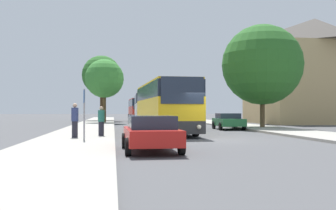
% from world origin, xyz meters
% --- Properties ---
extents(ground_plane, '(300.00, 300.00, 0.00)m').
position_xyz_m(ground_plane, '(0.00, 0.00, 0.00)').
color(ground_plane, '#4C4C4F').
rests_on(ground_plane, ground).
extents(sidewalk_left, '(4.00, 120.00, 0.15)m').
position_xyz_m(sidewalk_left, '(-7.00, 0.00, 0.07)').
color(sidewalk_left, '#A39E93').
rests_on(sidewalk_left, ground_plane).
extents(sidewalk_right, '(4.00, 120.00, 0.15)m').
position_xyz_m(sidewalk_right, '(7.00, 0.00, 0.07)').
color(sidewalk_right, '#A39E93').
rests_on(sidewalk_right, ground_plane).
extents(building_right_background, '(14.17, 11.72, 12.62)m').
position_xyz_m(building_right_background, '(18.96, 23.98, 6.31)').
color(building_right_background, tan).
rests_on(building_right_background, ground_plane).
extents(bus_front, '(3.15, 12.04, 3.36)m').
position_xyz_m(bus_front, '(-1.65, 6.15, 1.80)').
color(bus_front, '#2D2D2D').
rests_on(bus_front, ground_plane).
extents(bus_middle, '(3.10, 10.36, 3.31)m').
position_xyz_m(bus_middle, '(-1.46, 22.05, 1.77)').
color(bus_middle, '#2D519E').
rests_on(bus_middle, ground_plane).
extents(bus_rear, '(2.80, 10.47, 3.20)m').
position_xyz_m(bus_rear, '(-1.45, 36.75, 1.71)').
color(bus_rear, gray).
rests_on(bus_rear, ground_plane).
extents(parked_car_left_curb, '(2.10, 4.36, 1.35)m').
position_xyz_m(parked_car_left_curb, '(-3.68, -5.54, 0.71)').
color(parked_car_left_curb, red).
rests_on(parked_car_left_curb, ground_plane).
extents(parked_car_right_near, '(2.23, 4.32, 1.31)m').
position_xyz_m(parked_car_right_near, '(4.11, 10.44, 0.70)').
color(parked_car_right_near, '#236B38').
rests_on(parked_car_right_near, ground_plane).
extents(bus_stop_sign, '(0.08, 0.45, 2.39)m').
position_xyz_m(bus_stop_sign, '(-6.43, -1.57, 1.64)').
color(bus_stop_sign, gray).
rests_on(bus_stop_sign, sidewalk_left).
extents(pedestrian_waiting_near, '(0.36, 0.36, 1.62)m').
position_xyz_m(pedestrian_waiting_near, '(-5.74, 1.64, 0.96)').
color(pedestrian_waiting_near, '#23232D').
rests_on(pedestrian_waiting_near, sidewalk_left).
extents(pedestrian_waiting_far, '(0.36, 0.36, 1.76)m').
position_xyz_m(pedestrian_waiting_far, '(-7.03, 0.35, 1.04)').
color(pedestrian_waiting_far, '#23232D').
rests_on(pedestrian_waiting_far, sidewalk_left).
extents(tree_left_near, '(4.49, 4.49, 7.34)m').
position_xyz_m(tree_left_near, '(-6.12, 25.83, 5.22)').
color(tree_left_near, '#513D23').
rests_on(tree_left_near, sidewalk_left).
extents(tree_left_far, '(5.48, 5.48, 9.12)m').
position_xyz_m(tree_left_far, '(-6.75, 35.77, 6.51)').
color(tree_left_far, '#47331E').
rests_on(tree_left_far, sidewalk_left).
extents(tree_right_near, '(6.75, 6.75, 8.61)m').
position_xyz_m(tree_right_near, '(7.32, 11.30, 5.38)').
color(tree_right_near, brown).
rests_on(tree_right_near, sidewalk_right).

